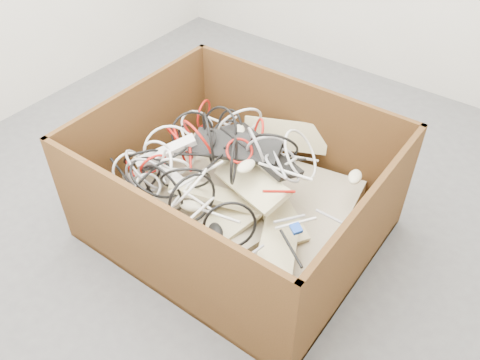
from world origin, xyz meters
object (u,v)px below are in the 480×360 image
Objects in this scene: power_strip_left at (166,152)px; power_strip_right at (177,181)px; vga_plug at (296,229)px; cardboard_box at (235,205)px.

power_strip_left is 0.15m from power_strip_right.
power_strip_left reaches higher than vga_plug.
power_strip_right is (0.12, -0.07, -0.07)m from power_strip_left.
cardboard_box is at bearing -163.89° from vga_plug.
power_strip_right reaches higher than vga_plug.
cardboard_box is 0.40m from power_strip_left.
power_strip_right is at bearing -142.48° from vga_plug.
power_strip_right is at bearing -139.34° from cardboard_box.
power_strip_left is at bearing -161.86° from cardboard_box.
cardboard_box is 27.40× the size of vga_plug.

